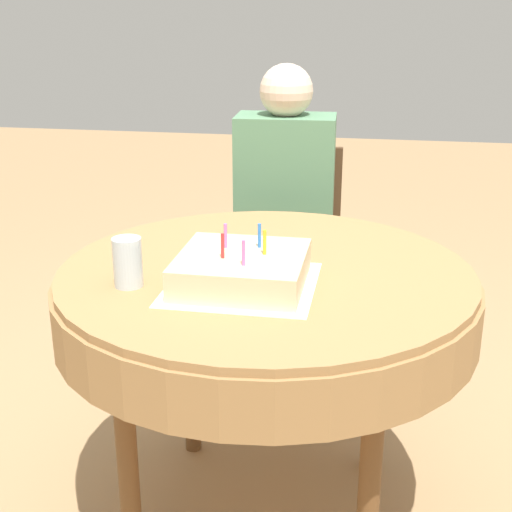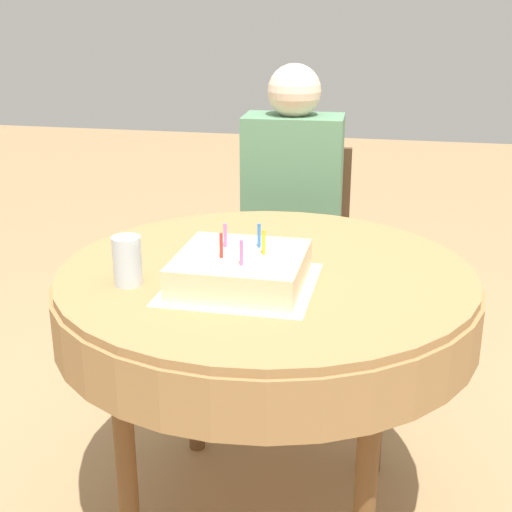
% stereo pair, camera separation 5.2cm
% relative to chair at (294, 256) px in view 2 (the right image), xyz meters
% --- Properties ---
extents(dining_table, '(1.05, 1.05, 0.75)m').
position_rel_chair_xyz_m(dining_table, '(0.07, -0.88, 0.19)').
color(dining_table, '#9E7547').
rests_on(dining_table, ground_plane).
extents(chair, '(0.46, 0.46, 0.86)m').
position_rel_chair_xyz_m(chair, '(0.00, 0.00, 0.00)').
color(chair, '#4C331E').
rests_on(chair, ground_plane).
extents(person, '(0.35, 0.31, 1.18)m').
position_rel_chair_xyz_m(person, '(0.00, -0.09, 0.23)').
color(person, beige).
rests_on(person, ground_plane).
extents(napkin, '(0.34, 0.34, 0.00)m').
position_rel_chair_xyz_m(napkin, '(0.03, -1.00, 0.28)').
color(napkin, white).
rests_on(napkin, dining_table).
extents(birthday_cake, '(0.29, 0.29, 0.13)m').
position_rel_chair_xyz_m(birthday_cake, '(0.03, -1.00, 0.32)').
color(birthday_cake, beige).
rests_on(birthday_cake, dining_table).
extents(drinking_glass, '(0.07, 0.07, 0.12)m').
position_rel_chair_xyz_m(drinking_glass, '(-0.22, -1.05, 0.34)').
color(drinking_glass, silver).
rests_on(drinking_glass, dining_table).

